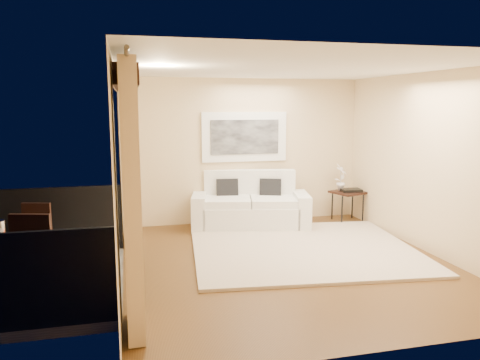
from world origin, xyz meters
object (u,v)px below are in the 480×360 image
object	(u,v)px
bistro_table	(11,246)
balcony_chair_near	(28,255)
side_table	(348,194)
orchid	(341,177)
sofa	(250,207)
balcony_chair_far	(40,229)

from	to	relation	value
bistro_table	balcony_chair_near	xyz separation A→B (m)	(0.27, -0.47, 0.02)
side_table	orchid	world-z (taller)	orchid
sofa	balcony_chair_near	xyz separation A→B (m)	(-3.25, -2.85, 0.25)
bistro_table	orchid	bearing A→B (deg)	24.27
sofa	bistro_table	xyz separation A→B (m)	(-3.52, -2.39, 0.23)
sofa	bistro_table	world-z (taller)	sofa
side_table	balcony_chair_near	world-z (taller)	balcony_chair_near
bistro_table	balcony_chair_far	world-z (taller)	balcony_chair_far
balcony_chair_far	balcony_chair_near	xyz separation A→B (m)	(0.12, -1.48, 0.09)
side_table	orchid	distance (m)	0.35
sofa	orchid	world-z (taller)	orchid
orchid	bistro_table	xyz separation A→B (m)	(-5.32, -2.40, -0.26)
sofa	bistro_table	distance (m)	4.26
balcony_chair_near	side_table	bearing A→B (deg)	42.41
sofa	side_table	distance (m)	1.91
orchid	balcony_chair_near	world-z (taller)	orchid
balcony_chair_near	sofa	bearing A→B (deg)	55.53
sofa	balcony_chair_far	size ratio (longest dim) A/B	2.48
sofa	side_table	bearing A→B (deg)	9.17
balcony_chair_far	side_table	bearing A→B (deg)	-151.12
bistro_table	sofa	bearing A→B (deg)	34.13
sofa	orchid	bearing A→B (deg)	12.32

